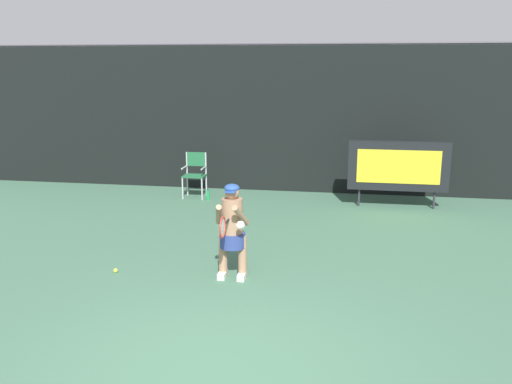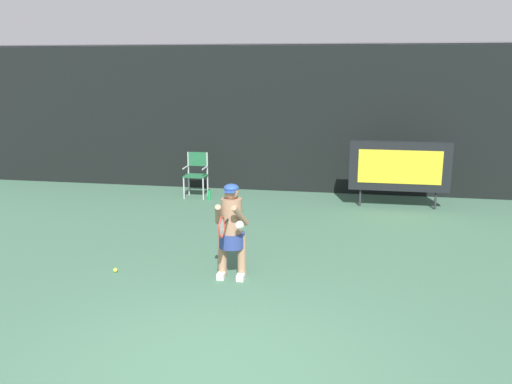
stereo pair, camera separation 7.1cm
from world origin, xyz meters
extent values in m
cube|color=#406A51|center=(0.00, 0.00, -0.01)|extent=(18.00, 22.00, 0.02)
cube|color=black|center=(0.00, 8.50, 1.80)|extent=(18.00, 0.12, 3.60)
cylinder|color=#38383D|center=(0.00, 8.50, 3.63)|extent=(18.00, 0.05, 0.05)
cube|color=black|center=(2.40, 7.26, 0.95)|extent=(2.20, 0.20, 1.10)
cube|color=yellow|center=(2.40, 7.16, 0.95)|extent=(1.80, 0.01, 0.75)
cylinder|color=#2D2D33|center=(1.58, 7.26, 0.20)|extent=(0.05, 0.05, 0.40)
cylinder|color=#2D2D33|center=(3.23, 7.26, 0.20)|extent=(0.05, 0.05, 0.40)
cylinder|color=#B7B7BC|center=(-2.58, 7.20, 0.26)|extent=(0.04, 0.04, 0.52)
cylinder|color=#B7B7BC|center=(-2.10, 7.20, 0.26)|extent=(0.04, 0.04, 0.52)
cylinder|color=#B7B7BC|center=(-2.58, 7.61, 0.26)|extent=(0.04, 0.04, 0.52)
cylinder|color=#B7B7BC|center=(-2.10, 7.61, 0.26)|extent=(0.04, 0.04, 0.52)
cube|color=#21613A|center=(-2.34, 7.41, 0.54)|extent=(0.52, 0.44, 0.03)
cylinder|color=#B7B7BC|center=(-2.58, 7.61, 0.80)|extent=(0.04, 0.04, 0.56)
cylinder|color=#B7B7BC|center=(-2.10, 7.61, 0.80)|extent=(0.04, 0.04, 0.56)
cube|color=#21613A|center=(-2.34, 7.61, 0.91)|extent=(0.48, 0.02, 0.34)
cylinder|color=#B7B7BC|center=(-2.58, 7.41, 0.74)|extent=(0.04, 0.44, 0.04)
cylinder|color=#B7B7BC|center=(-2.10, 7.41, 0.74)|extent=(0.04, 0.44, 0.04)
cylinder|color=#199847|center=(-1.96, 7.21, 0.12)|extent=(0.07, 0.07, 0.24)
cylinder|color=black|center=(-1.96, 7.21, 0.25)|extent=(0.03, 0.03, 0.03)
cube|color=white|center=(-0.54, 2.61, 0.04)|extent=(0.11, 0.26, 0.09)
cube|color=white|center=(-0.24, 2.61, 0.04)|extent=(0.11, 0.26, 0.09)
cylinder|color=#A37A5B|center=(-0.54, 2.66, 0.33)|extent=(0.13, 0.13, 0.67)
cylinder|color=#A37A5B|center=(-0.24, 2.66, 0.33)|extent=(0.13, 0.13, 0.67)
cylinder|color=navy|center=(-0.39, 2.66, 0.59)|extent=(0.39, 0.39, 0.22)
cylinder|color=#A37A5B|center=(-0.39, 2.66, 0.95)|extent=(0.31, 0.31, 0.56)
sphere|color=#A37A5B|center=(-0.39, 2.66, 1.32)|extent=(0.22, 0.22, 0.22)
ellipsoid|color=#284C93|center=(-0.39, 2.66, 1.39)|extent=(0.22, 0.22, 0.12)
cube|color=#284C93|center=(-0.39, 2.56, 1.35)|extent=(0.17, 0.12, 0.02)
cylinder|color=#A37A5B|center=(-0.55, 2.49, 1.02)|extent=(0.19, 0.46, 0.40)
cylinder|color=#A37A5B|center=(-0.22, 2.49, 1.02)|extent=(0.19, 0.46, 0.40)
cylinder|color=white|center=(-0.20, 2.37, 0.92)|extent=(0.13, 0.13, 0.11)
cylinder|color=black|center=(-0.41, 2.42, 0.95)|extent=(0.03, 0.28, 0.03)
torus|color=red|center=(-0.41, 2.12, 0.95)|extent=(0.02, 0.31, 0.31)
ellipsoid|color=silver|center=(-0.41, 2.12, 0.95)|extent=(0.01, 0.26, 0.26)
sphere|color=#CCDB3D|center=(-2.21, 2.52, 0.03)|extent=(0.07, 0.07, 0.07)
camera|label=1|loc=(1.21, -4.75, 3.13)|focal=37.38mm
camera|label=2|loc=(1.28, -4.74, 3.13)|focal=37.38mm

